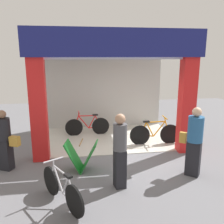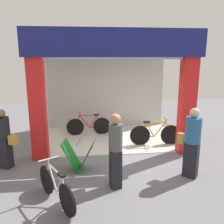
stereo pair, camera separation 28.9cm
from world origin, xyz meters
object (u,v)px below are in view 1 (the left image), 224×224
pedestrian_0 (5,140)px  pedestrian_2 (120,150)px  bicycle_inside_0 (155,134)px  bicycle_parked_0 (62,189)px  sandwich_board_sign (82,156)px  pedestrian_1 (194,141)px  bicycle_inside_1 (88,126)px

pedestrian_0 → pedestrian_2: size_ratio=0.93×
bicycle_inside_0 → bicycle_parked_0: 4.17m
sandwich_board_sign → pedestrian_0: size_ratio=0.57×
bicycle_inside_0 → pedestrian_1: pedestrian_1 is taller
pedestrian_0 → pedestrian_2: bearing=-24.9°
bicycle_parked_0 → pedestrian_1: size_ratio=0.80×
bicycle_parked_0 → pedestrian_0: bearing=129.9°
pedestrian_2 → bicycle_inside_0: bearing=56.3°
pedestrian_2 → bicycle_inside_1: bearing=98.0°
pedestrian_2 → bicycle_parked_0: bearing=-157.8°
bicycle_inside_1 → bicycle_parked_0: bicycle_inside_1 is taller
bicycle_parked_0 → pedestrian_1: (3.15, 0.79, 0.56)m
pedestrian_0 → pedestrian_2: (2.76, -1.28, 0.06)m
bicycle_inside_0 → pedestrian_2: size_ratio=1.00×
bicycle_inside_0 → pedestrian_1: bearing=-83.7°
sandwich_board_sign → pedestrian_0: pedestrian_0 is taller
bicycle_inside_0 → sandwich_board_sign: size_ratio=1.89×
bicycle_inside_0 → bicycle_inside_1: bicycle_inside_0 is taller
bicycle_parked_0 → pedestrian_2: size_ratio=0.81×
bicycle_inside_1 → sandwich_board_sign: 2.87m
sandwich_board_sign → pedestrian_1: 2.84m
sandwich_board_sign → pedestrian_2: (0.83, -0.92, 0.49)m
bicycle_inside_1 → bicycle_parked_0: (-0.73, -4.28, -0.01)m
pedestrian_0 → bicycle_inside_1: bearing=48.3°
bicycle_inside_0 → bicycle_inside_1: 2.54m
bicycle_parked_0 → pedestrian_0: size_ratio=0.87×
bicycle_inside_0 → pedestrian_1: 2.28m
bicycle_inside_1 → bicycle_parked_0: bearing=-99.6°
bicycle_inside_1 → pedestrian_2: (0.53, -3.77, 0.52)m
bicycle_inside_0 → pedestrian_0: 4.59m
pedestrian_2 → pedestrian_0: bearing=155.1°
bicycle_inside_0 → pedestrian_0: size_ratio=1.07×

